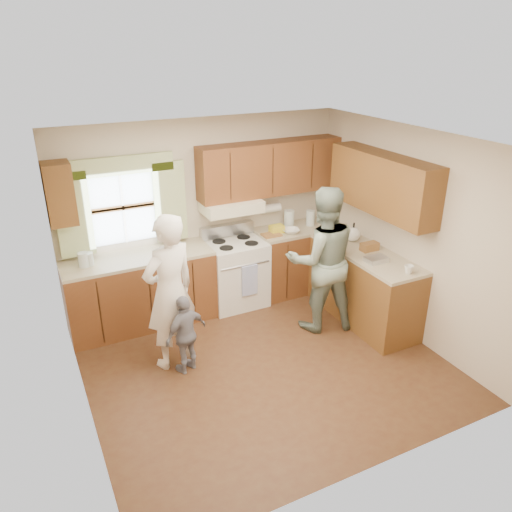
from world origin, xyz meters
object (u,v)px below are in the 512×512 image
woman_left (170,292)px  child (186,334)px  stove (235,272)px  woman_right (322,260)px

woman_left → child: bearing=91.0°
woman_left → child: (0.08, -0.21, -0.43)m
stove → woman_right: woman_right is taller
woman_right → child: size_ratio=2.00×
stove → woman_left: (-1.19, -0.95, 0.42)m
stove → woman_left: bearing=-141.3°
child → woman_left: bearing=-91.0°
woman_left → woman_right: 1.89m
stove → child: (-1.11, -1.16, -0.01)m
child → woman_right: bearing=162.8°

